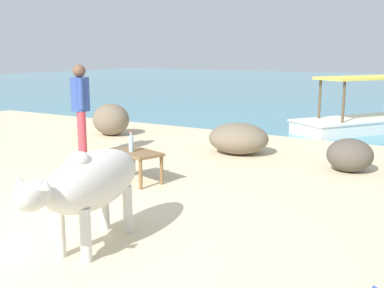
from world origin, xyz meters
TOP-DOWN VIEW (x-y plane):
  - sand_beach at (0.00, 0.00)m, footprint 18.00×14.00m
  - cow at (0.67, 0.39)m, footprint 0.71×1.73m
  - low_bench_table at (-0.37, 2.41)m, footprint 0.86×0.65m
  - bottle at (-0.43, 2.37)m, footprint 0.07×0.07m
  - person_standing at (-2.19, 3.22)m, footprint 0.41×0.37m
  - shore_rock_large at (0.06, 4.86)m, footprint 1.23×1.04m
  - shore_rock_medium at (2.10, 4.59)m, footprint 0.73×0.69m
  - shore_rock_flat at (-3.22, 5.19)m, footprint 1.02×0.93m
  - boat_white at (1.49, 8.84)m, footprint 2.98×3.71m

SIDE VIEW (x-z plane):
  - sand_beach at x=0.00m, z-range 0.00..0.04m
  - boat_white at x=1.49m, z-range -0.35..0.94m
  - shore_rock_medium at x=2.10m, z-range 0.04..0.56m
  - shore_rock_large at x=0.06m, z-range 0.04..0.61m
  - shore_rock_flat at x=-3.22m, z-range 0.04..0.74m
  - low_bench_table at x=-0.37m, z-range 0.19..0.63m
  - bottle at x=-0.43m, z-range 0.45..0.75m
  - cow at x=0.67m, z-range 0.19..1.16m
  - person_standing at x=-2.19m, z-range 0.18..1.80m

